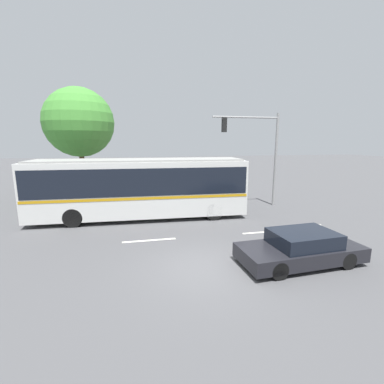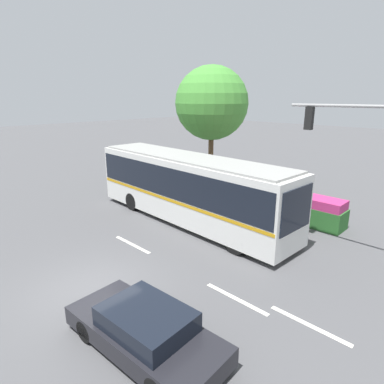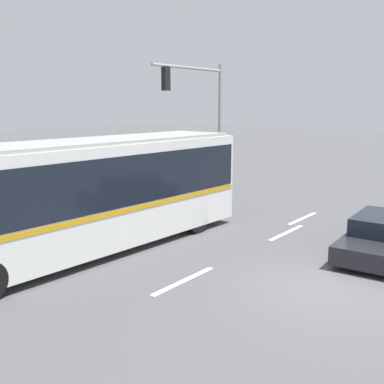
% 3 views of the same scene
% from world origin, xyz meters
% --- Properties ---
extents(ground_plane, '(140.00, 140.00, 0.00)m').
position_xyz_m(ground_plane, '(0.00, 0.00, 0.00)').
color(ground_plane, '#4C4C4F').
extents(city_bus, '(12.17, 3.00, 3.44)m').
position_xyz_m(city_bus, '(-2.08, 6.78, 1.95)').
color(city_bus, silver).
rests_on(city_bus, ground).
extents(sedan_foreground, '(4.60, 2.14, 1.21)m').
position_xyz_m(sedan_foreground, '(3.51, -0.41, 0.58)').
color(sedan_foreground, black).
rests_on(sedan_foreground, ground).
extents(traffic_light_pole, '(4.62, 0.24, 6.27)m').
position_xyz_m(traffic_light_pole, '(5.97, 8.14, 4.13)').
color(traffic_light_pole, gray).
rests_on(traffic_light_pole, ground).
extents(flowering_hedge, '(7.65, 1.26, 1.46)m').
position_xyz_m(flowering_hedge, '(0.52, 10.88, 0.72)').
color(flowering_hedge, '#286028').
rests_on(flowering_hedge, ground).
extents(street_tree_left, '(5.17, 5.17, 8.42)m').
position_xyz_m(street_tree_left, '(-6.39, 13.49, 5.82)').
color(street_tree_left, brown).
rests_on(street_tree_left, ground).
extents(lane_stripe_near, '(2.40, 0.16, 0.01)m').
position_xyz_m(lane_stripe_near, '(6.15, 3.41, 0.01)').
color(lane_stripe_near, silver).
rests_on(lane_stripe_near, ground).
extents(lane_stripe_mid, '(2.40, 0.16, 0.01)m').
position_xyz_m(lane_stripe_mid, '(3.89, 2.98, 0.01)').
color(lane_stripe_mid, silver).
rests_on(lane_stripe_mid, ground).
extents(lane_stripe_far, '(2.40, 0.16, 0.01)m').
position_xyz_m(lane_stripe_far, '(-1.82, 3.02, 0.01)').
color(lane_stripe_far, silver).
rests_on(lane_stripe_far, ground).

